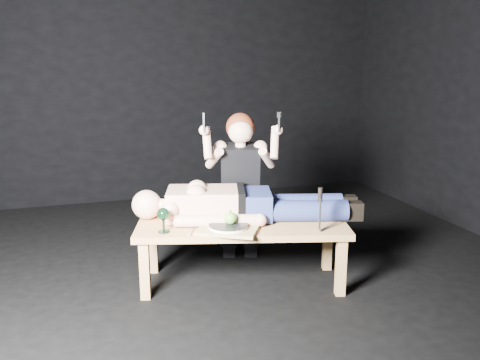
{
  "coord_description": "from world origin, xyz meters",
  "views": [
    {
      "loc": [
        -0.91,
        -3.23,
        1.58
      ],
      "look_at": [
        0.13,
        0.06,
        0.75
      ],
      "focal_mm": 38.22,
      "sensor_mm": 36.0,
      "label": 1
    }
  ],
  "objects_px": {
    "kneeling_woman": "(240,185)",
    "goblet": "(163,220)",
    "table": "(242,253)",
    "carving_knife": "(320,210)",
    "serving_tray": "(228,229)",
    "lying_man": "(248,200)"
  },
  "relations": [
    {
      "from": "kneeling_woman",
      "to": "goblet",
      "type": "xyz_separation_m",
      "value": [
        -0.69,
        -0.5,
        -0.07
      ]
    },
    {
      "from": "table",
      "to": "kneeling_woman",
      "type": "xyz_separation_m",
      "value": [
        0.13,
        0.47,
        0.38
      ]
    },
    {
      "from": "table",
      "to": "kneeling_woman",
      "type": "relative_size",
      "value": 1.21
    },
    {
      "from": "table",
      "to": "carving_knife",
      "type": "distance_m",
      "value": 0.66
    },
    {
      "from": "serving_tray",
      "to": "kneeling_woman",
      "type": "bearing_deg",
      "value": 65.58
    },
    {
      "from": "serving_tray",
      "to": "goblet",
      "type": "xyz_separation_m",
      "value": [
        -0.42,
        0.1,
        0.07
      ]
    },
    {
      "from": "serving_tray",
      "to": "goblet",
      "type": "bearing_deg",
      "value": 166.25
    },
    {
      "from": "table",
      "to": "goblet",
      "type": "height_order",
      "value": "goblet"
    },
    {
      "from": "kneeling_woman",
      "to": "goblet",
      "type": "height_order",
      "value": "kneeling_woman"
    },
    {
      "from": "table",
      "to": "carving_knife",
      "type": "height_order",
      "value": "carving_knife"
    },
    {
      "from": "kneeling_woman",
      "to": "carving_knife",
      "type": "relative_size",
      "value": 4.01
    },
    {
      "from": "lying_man",
      "to": "serving_tray",
      "type": "distance_m",
      "value": 0.34
    },
    {
      "from": "kneeling_woman",
      "to": "goblet",
      "type": "distance_m",
      "value": 0.85
    },
    {
      "from": "serving_tray",
      "to": "table",
      "type": "bearing_deg",
      "value": 42.67
    },
    {
      "from": "lying_man",
      "to": "carving_knife",
      "type": "distance_m",
      "value": 0.56
    },
    {
      "from": "lying_man",
      "to": "goblet",
      "type": "relative_size",
      "value": 8.76
    },
    {
      "from": "kneeling_woman",
      "to": "carving_knife",
      "type": "height_order",
      "value": "kneeling_woman"
    },
    {
      "from": "kneeling_woman",
      "to": "serving_tray",
      "type": "relative_size",
      "value": 3.12
    },
    {
      "from": "lying_man",
      "to": "kneeling_woman",
      "type": "relative_size",
      "value": 1.23
    },
    {
      "from": "kneeling_woman",
      "to": "goblet",
      "type": "relative_size",
      "value": 7.13
    },
    {
      "from": "goblet",
      "to": "table",
      "type": "bearing_deg",
      "value": 2.76
    },
    {
      "from": "carving_knife",
      "to": "kneeling_woman",
      "type": "bearing_deg",
      "value": 125.89
    }
  ]
}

